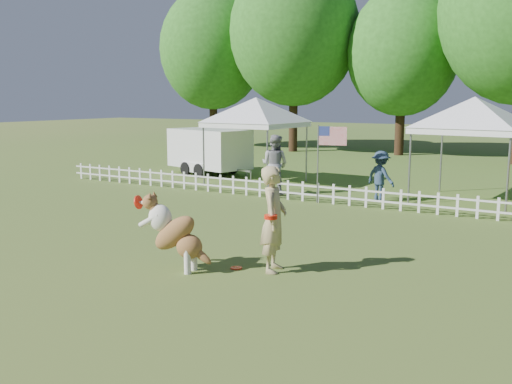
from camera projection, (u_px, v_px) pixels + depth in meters
The scene contains 14 objects.
ground at pixel (198, 264), 10.66m from camera, with size 120.00×120.00×0.00m, color #33611E.
picket_fence at pixel (341, 195), 16.55m from camera, with size 22.00×0.08×0.60m, color silver, non-canonical shape.
handler at pixel (274, 219), 10.11m from camera, with size 0.69×0.46×1.90m, color tan.
dog at pixel (176, 233), 10.20m from camera, with size 1.33×0.44×1.38m, color brown, non-canonical shape.
frisbee_on_turf at pixel (236, 268), 10.41m from camera, with size 0.22×0.22×0.02m, color red.
canopy_tent_left at pixel (256, 142), 20.71m from camera, with size 2.94×2.94×3.04m, color white, non-canonical shape.
canopy_tent_right at pixel (472, 151), 16.88m from camera, with size 2.95×2.95×3.05m, color white, non-canonical shape.
cargo_trailer at pixel (209, 151), 23.12m from camera, with size 4.28×1.88×1.88m, color white, non-canonical shape.
flag_pole at pixel (318, 164), 16.78m from camera, with size 0.89×0.09×2.32m, color gray, non-canonical shape.
spectator_a at pixel (275, 165), 18.37m from camera, with size 0.94×0.73×1.92m, color gray.
spectator_b at pixel (381, 176), 17.10m from camera, with size 0.98×0.57×1.52m, color navy.
tree_far_left at pixel (213, 59), 35.99m from camera, with size 6.60×6.60×11.00m, color #27601B, non-canonical shape.
tree_left at pixel (294, 46), 32.46m from camera, with size 7.40×7.40×12.00m, color #27601B, non-canonical shape.
tree_center_left at pixel (402, 64), 30.46m from camera, with size 6.00×6.00×9.80m, color #27601B, non-canonical shape.
Camera 1 is at (6.21, -8.29, 3.07)m, focal length 40.00 mm.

